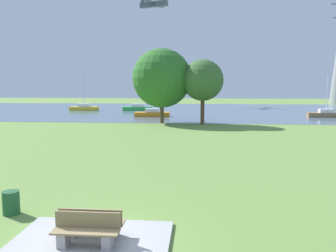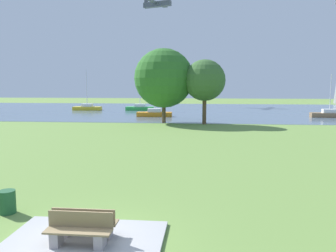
% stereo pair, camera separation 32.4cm
% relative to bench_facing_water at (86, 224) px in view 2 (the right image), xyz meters
% --- Properties ---
extents(ground_plane, '(160.00, 160.00, 0.00)m').
position_rel_bench_facing_water_xyz_m(ground_plane, '(0.00, 21.73, -0.47)').
color(ground_plane, olive).
extents(concrete_pad, '(4.40, 3.20, 0.10)m').
position_rel_bench_facing_water_xyz_m(concrete_pad, '(0.00, -0.27, -0.42)').
color(concrete_pad, '#A3A3A3').
rests_on(concrete_pad, ground).
extents(bench_facing_water, '(1.80, 0.48, 0.89)m').
position_rel_bench_facing_water_xyz_m(bench_facing_water, '(0.00, 0.00, 0.00)').
color(bench_facing_water, '#9B9193').
rests_on(bench_facing_water, concrete_pad).
extents(bench_facing_inland, '(1.80, 0.48, 0.89)m').
position_rel_bench_facing_water_xyz_m(bench_facing_inland, '(0.00, -0.54, 0.00)').
color(bench_facing_inland, '#9B9193').
rests_on(bench_facing_inland, concrete_pad).
extents(litter_bin, '(0.56, 0.56, 0.80)m').
position_rel_bench_facing_water_xyz_m(litter_bin, '(-3.37, 1.74, -0.07)').
color(litter_bin, '#1E512D').
rests_on(litter_bin, ground).
extents(water_surface, '(140.00, 40.00, 0.02)m').
position_rel_bench_facing_water_xyz_m(water_surface, '(0.00, 49.73, -0.46)').
color(water_surface, slate).
rests_on(water_surface, ground).
extents(sailboat_green, '(4.82, 1.58, 6.15)m').
position_rel_bench_facing_water_xyz_m(sailboat_green, '(-7.32, 48.89, -0.02)').
color(sailboat_green, green).
rests_on(sailboat_green, water_surface).
extents(sailboat_yellow, '(4.84, 1.65, 6.98)m').
position_rel_bench_facing_water_xyz_m(sailboat_yellow, '(-16.46, 48.39, -0.01)').
color(sailboat_yellow, yellow).
rests_on(sailboat_yellow, water_surface).
extents(sailboat_brown, '(4.89, 1.83, 5.80)m').
position_rel_bench_facing_water_xyz_m(sailboat_brown, '(20.31, 38.93, -0.02)').
color(sailboat_brown, brown).
rests_on(sailboat_brown, water_surface).
extents(sailboat_orange, '(4.85, 1.66, 7.65)m').
position_rel_bench_facing_water_xyz_m(sailboat_orange, '(-3.29, 37.80, 0.00)').
color(sailboat_orange, orange).
rests_on(sailboat_orange, water_surface).
extents(tree_east_near, '(6.73, 6.73, 8.49)m').
position_rel_bench_facing_water_xyz_m(tree_east_near, '(-1.14, 30.20, 4.64)').
color(tree_east_near, brown).
rests_on(tree_east_near, ground).
extents(tree_west_far, '(4.57, 4.57, 7.16)m').
position_rel_bench_facing_water_xyz_m(tree_west_far, '(3.50, 29.40, 4.38)').
color(tree_west_far, brown).
rests_on(tree_west_far, ground).
extents(light_aircraft, '(6.40, 8.28, 2.10)m').
position_rel_bench_facing_water_xyz_m(light_aircraft, '(-6.82, 67.89, 21.36)').
color(light_aircraft, '#4C5156').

